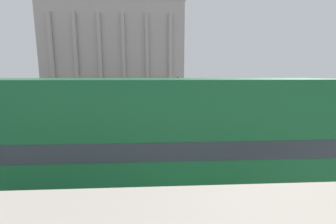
# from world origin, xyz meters

# --- Properties ---
(double_decker_bus) EXTENTS (10.75, 2.70, 4.09)m
(double_decker_bus) POSITION_xyz_m (-1.19, 3.90, 2.29)
(double_decker_bus) COLOR black
(double_decker_bus) RESTS_ON ground_plane
(plaza_building_left) EXTENTS (33.36, 14.46, 21.09)m
(plaza_building_left) POSITION_xyz_m (-10.52, 56.99, 10.55)
(plaza_building_left) COLOR #BCB2A8
(plaza_building_left) RESTS_ON ground_plane
(traffic_light_near) EXTENTS (0.42, 0.24, 3.35)m
(traffic_light_near) POSITION_xyz_m (-1.92, 10.98, 2.20)
(traffic_light_near) COLOR black
(traffic_light_near) RESTS_ON ground_plane
(traffic_light_mid) EXTENTS (0.42, 0.24, 3.99)m
(traffic_light_mid) POSITION_xyz_m (1.13, 16.91, 2.60)
(traffic_light_mid) COLOR black
(traffic_light_mid) RESTS_ON ground_plane
(traffic_light_far) EXTENTS (0.42, 0.24, 3.60)m
(traffic_light_far) POSITION_xyz_m (-0.61, 24.00, 2.36)
(traffic_light_far) COLOR black
(traffic_light_far) RESTS_ON ground_plane
(car_white) EXTENTS (4.20, 1.93, 1.35)m
(car_white) POSITION_xyz_m (9.58, 29.80, 0.70)
(car_white) COLOR black
(car_white) RESTS_ON ground_plane
(pedestrian_yellow) EXTENTS (0.32, 0.32, 1.63)m
(pedestrian_yellow) POSITION_xyz_m (-0.49, 27.01, 0.93)
(pedestrian_yellow) COLOR #282B33
(pedestrian_yellow) RESTS_ON ground_plane
(pedestrian_blue) EXTENTS (0.32, 0.32, 1.70)m
(pedestrian_blue) POSITION_xyz_m (3.18, 19.12, 0.98)
(pedestrian_blue) COLOR #282B33
(pedestrian_blue) RESTS_ON ground_plane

